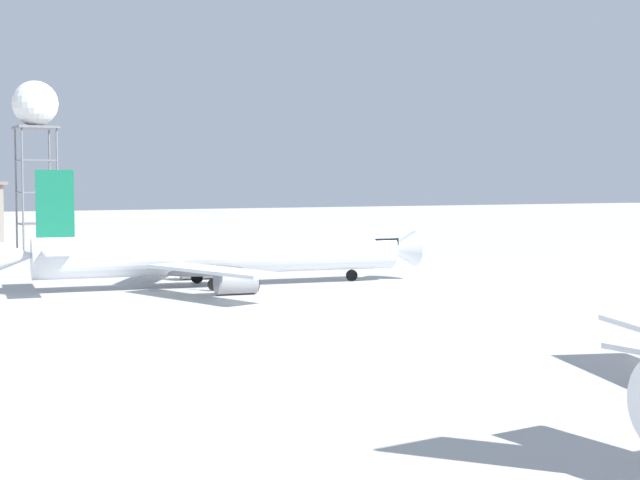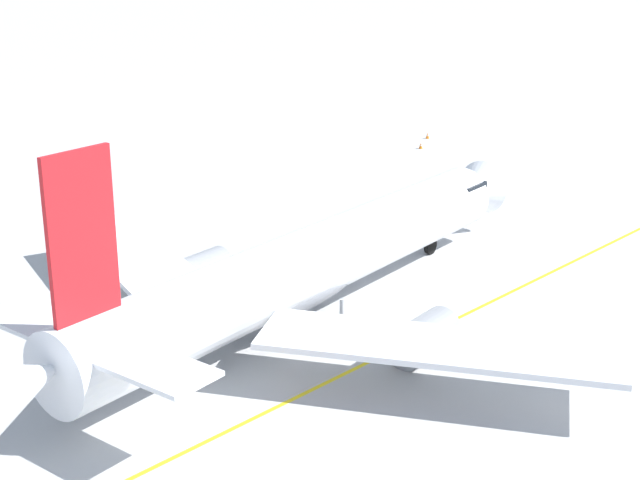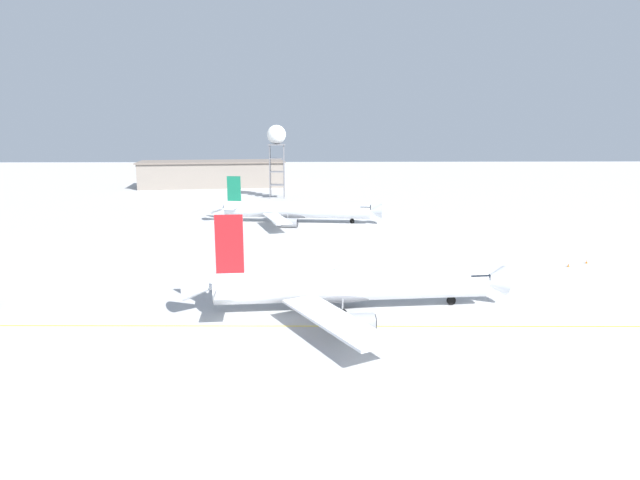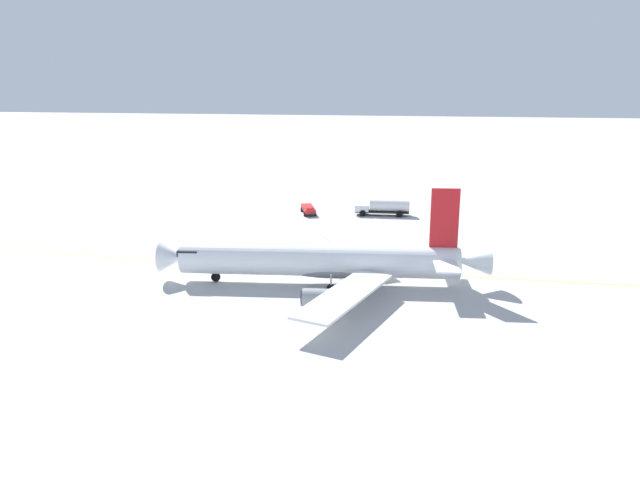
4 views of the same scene
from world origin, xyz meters
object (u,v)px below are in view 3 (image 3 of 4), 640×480
(airliner_main, at_px, (347,286))
(radar_tower, at_px, (276,137))
(safety_cone_near, at_px, (568,265))
(airliner_secondary, at_px, (295,210))
(safety_cone_mid, at_px, (587,262))

(airliner_main, relative_size, radar_tower, 1.71)
(airliner_main, relative_size, safety_cone_near, 70.54)
(airliner_main, xyz_separation_m, airliner_secondary, (7.53, -60.71, 0.06))
(airliner_secondary, distance_m, safety_cone_near, 60.65)
(airliner_secondary, distance_m, safety_cone_mid, 62.22)
(airliner_main, xyz_separation_m, radar_tower, (14.06, -106.64, 16.13))
(safety_cone_near, bearing_deg, radar_tower, -60.23)
(airliner_main, bearing_deg, airliner_secondary, 92.59)
(airliner_secondary, bearing_deg, airliner_main, -75.33)
(radar_tower, height_order, safety_cone_near, radar_tower)
(airliner_main, bearing_deg, safety_cone_mid, 22.95)
(airliner_main, bearing_deg, safety_cone_near, 22.92)
(airliner_secondary, height_order, radar_tower, radar_tower)
(radar_tower, bearing_deg, safety_cone_near, 119.77)
(safety_cone_near, relative_size, safety_cone_mid, 1.00)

